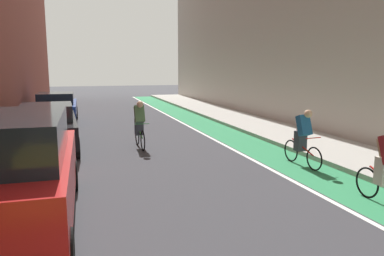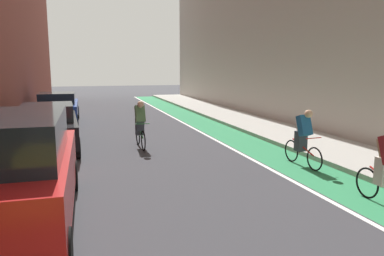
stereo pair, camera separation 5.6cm
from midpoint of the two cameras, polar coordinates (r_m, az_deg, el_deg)
The scene contains 9 objects.
ground_plane at distance 13.21m, azimuth -6.60°, elevation -2.71°, with size 89.44×89.44×0.00m, color #38383D.
bike_lane_paint at distance 16.05m, azimuth 4.65°, elevation -0.54°, with size 1.60×40.66×0.00m, color #2D8451.
lane_divider_stripe at distance 15.75m, azimuth 1.59°, elevation -0.70°, with size 0.12×40.66×0.00m, color white.
sidewalk_right at distance 16.93m, azimuth 11.48°, elevation 0.05°, with size 2.72×40.66×0.14m, color #A8A59E.
parked_suv_red at distance 6.88m, azimuth -25.14°, elevation -5.99°, with size 1.89×4.79×1.98m.
parked_sedan_black at distance 13.43m, azimuth -21.00°, elevation 0.35°, with size 2.04×4.84×1.53m.
parked_sedan_blue at distance 19.27m, azimuth -19.75°, elevation 2.94°, with size 1.92×4.63×1.53m.
cyclist_trailing at distance 10.76m, azimuth 16.76°, elevation -1.19°, with size 0.48×1.69×1.60m.
cyclist_far at distance 12.77m, azimuth -7.83°, elevation 0.56°, with size 0.48×1.74×1.62m.
Camera 2 is at (-2.19, 3.59, 2.72)m, focal length 34.83 mm.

